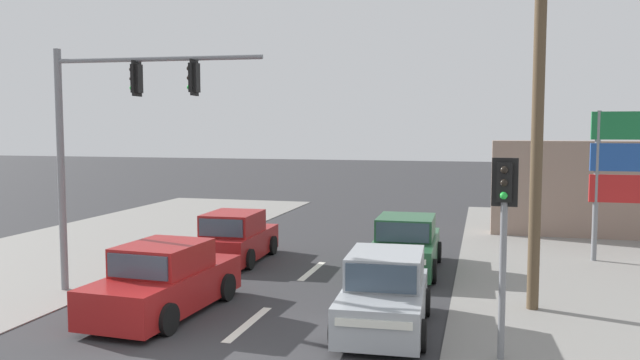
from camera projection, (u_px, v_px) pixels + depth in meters
name	position (u px, v px, depth m)	size (l,w,h in m)	color
lane_dash_mid	(248.00, 324.00, 12.98)	(0.20, 2.40, 0.01)	silver
lane_dash_far	(312.00, 271.00, 17.80)	(0.20, 2.40, 0.01)	silver
utility_pole_midground_right	(539.00, 67.00, 13.56)	(1.80, 0.26, 10.32)	brown
traffic_signal_mast	(108.00, 125.00, 15.11)	(5.28, 0.55, 6.00)	slate
pedestal_signal_right_kerb	(504.00, 224.00, 10.76)	(0.44, 0.30, 3.56)	slate
shopping_plaza_sign	(628.00, 165.00, 18.67)	(2.10, 0.16, 4.60)	slate
hatchback_crossing_left	(236.00, 238.00, 19.12)	(1.87, 3.68, 1.53)	maroon
sedan_kerbside_parked	(406.00, 246.00, 17.82)	(1.95, 4.27, 1.56)	#235633
sedan_oncoming_mid	(165.00, 281.00, 13.70)	(2.06, 4.32, 1.56)	maroon
hatchback_oncoming_near	(385.00, 294.00, 12.65)	(1.93, 3.71, 1.53)	#A3A8AD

